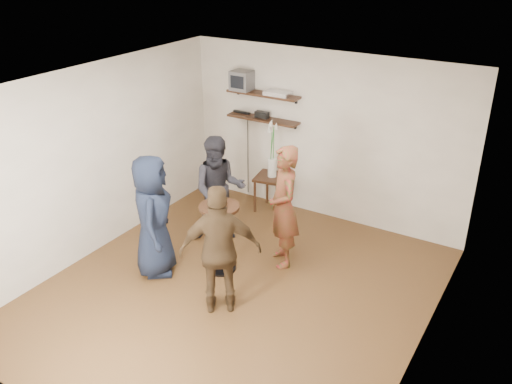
# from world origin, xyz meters

# --- Properties ---
(room) EXTENTS (4.58, 5.08, 2.68)m
(room) POSITION_xyz_m (0.00, 0.00, 1.30)
(room) COLOR #3F2614
(room) RESTS_ON ground
(shelf_upper) EXTENTS (1.20, 0.25, 0.04)m
(shelf_upper) POSITION_xyz_m (-1.00, 2.38, 1.85)
(shelf_upper) COLOR black
(shelf_upper) RESTS_ON room
(shelf_lower) EXTENTS (1.20, 0.25, 0.04)m
(shelf_lower) POSITION_xyz_m (-1.00, 2.38, 1.45)
(shelf_lower) COLOR black
(shelf_lower) RESTS_ON room
(crt_monitor) EXTENTS (0.32, 0.30, 0.30)m
(crt_monitor) POSITION_xyz_m (-1.38, 2.38, 2.02)
(crt_monitor) COLOR #59595B
(crt_monitor) RESTS_ON shelf_upper
(dvd_deck) EXTENTS (0.40, 0.24, 0.06)m
(dvd_deck) POSITION_xyz_m (-0.74, 2.38, 1.90)
(dvd_deck) COLOR silver
(dvd_deck) RESTS_ON shelf_upper
(radio) EXTENTS (0.22, 0.10, 0.10)m
(radio) POSITION_xyz_m (-1.02, 2.38, 1.52)
(radio) COLOR black
(radio) RESTS_ON shelf_lower
(power_strip) EXTENTS (0.30, 0.05, 0.03)m
(power_strip) POSITION_xyz_m (-1.43, 2.42, 1.48)
(power_strip) COLOR black
(power_strip) RESTS_ON shelf_lower
(side_table) EXTENTS (0.58, 0.58, 0.60)m
(side_table) POSITION_xyz_m (-0.73, 2.20, 0.50)
(side_table) COLOR black
(side_table) RESTS_ON room
(vase_lilies) EXTENTS (0.19, 0.20, 0.97)m
(vase_lilies) POSITION_xyz_m (-0.73, 2.20, 0.90)
(vase_lilies) COLOR silver
(vase_lilies) RESTS_ON side_table
(drinks_table) EXTENTS (0.52, 0.52, 0.95)m
(drinks_table) POSITION_xyz_m (-0.45, 0.34, 0.61)
(drinks_table) COLOR black
(drinks_table) RESTS_ON room
(wine_glass_fl) EXTENTS (0.07, 0.07, 0.22)m
(wine_glass_fl) POSITION_xyz_m (-0.52, 0.29, 1.10)
(wine_glass_fl) COLOR silver
(wine_glass_fl) RESTS_ON drinks_table
(wine_glass_fr) EXTENTS (0.07, 0.07, 0.21)m
(wine_glass_fr) POSITION_xyz_m (-0.37, 0.32, 1.09)
(wine_glass_fr) COLOR silver
(wine_glass_fr) RESTS_ON drinks_table
(wine_glass_bl) EXTENTS (0.07, 0.07, 0.20)m
(wine_glass_bl) POSITION_xyz_m (-0.47, 0.40, 1.08)
(wine_glass_bl) COLOR silver
(wine_glass_bl) RESTS_ON drinks_table
(wine_glass_br) EXTENTS (0.07, 0.07, 0.20)m
(wine_glass_br) POSITION_xyz_m (-0.42, 0.36, 1.08)
(wine_glass_br) COLOR silver
(wine_glass_br) RESTS_ON drinks_table
(person_plaid) EXTENTS (0.71, 0.72, 1.68)m
(person_plaid) POSITION_xyz_m (0.17, 0.92, 0.84)
(person_plaid) COLOR red
(person_plaid) RESTS_ON room
(person_dark) EXTENTS (0.96, 0.92, 1.57)m
(person_dark) POSITION_xyz_m (-0.93, 1.03, 0.78)
(person_dark) COLOR black
(person_dark) RESTS_ON room
(person_navy) EXTENTS (0.88, 0.96, 1.64)m
(person_navy) POSITION_xyz_m (-1.15, -0.13, 0.82)
(person_navy) COLOR black
(person_navy) RESTS_ON room
(person_brown) EXTENTS (0.99, 0.86, 1.60)m
(person_brown) POSITION_xyz_m (0.04, -0.36, 0.80)
(person_brown) COLOR #402E1B
(person_brown) RESTS_ON room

